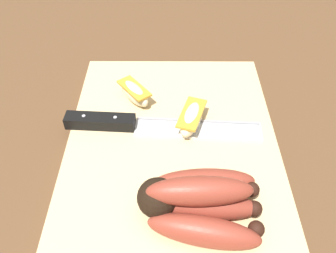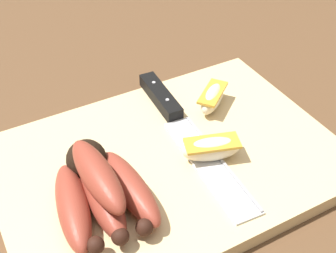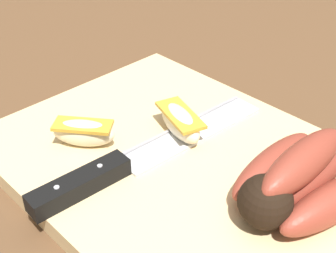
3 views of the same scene
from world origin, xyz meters
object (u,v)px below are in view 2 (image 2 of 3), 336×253
(banana_bunch, at_px, (99,188))
(apple_wedge_middle, at_px, (212,149))
(chefs_knife, at_px, (176,118))
(apple_wedge_near, at_px, (212,98))

(banana_bunch, bearing_deg, apple_wedge_middle, -179.94)
(banana_bunch, relative_size, chefs_knife, 0.50)
(banana_bunch, bearing_deg, apple_wedge_near, -156.92)
(apple_wedge_near, xyz_separation_m, apple_wedge_middle, (0.06, 0.08, 0.00))
(banana_bunch, relative_size, apple_wedge_middle, 1.86)
(apple_wedge_middle, bearing_deg, banana_bunch, 0.06)
(banana_bunch, distance_m, apple_wedge_middle, 0.14)
(banana_bunch, xyz_separation_m, apple_wedge_middle, (-0.14, -0.00, -0.01))
(banana_bunch, relative_size, apple_wedge_near, 2.16)
(chefs_knife, xyz_separation_m, apple_wedge_near, (-0.06, -0.00, 0.01))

